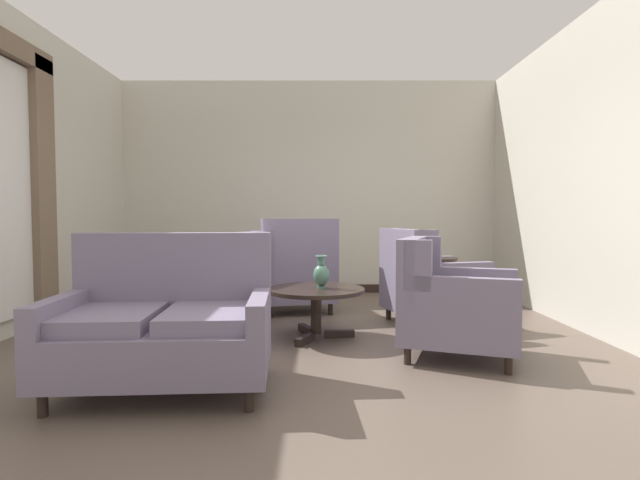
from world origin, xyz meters
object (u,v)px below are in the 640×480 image
object	(u,v)px
armchair_near_sideboard	(226,284)
armchair_near_window	(295,274)
porcelain_vase	(320,274)
coffee_table	(315,297)
armchair_foreground_right	(426,284)
settee	(163,327)
armchair_far_left	(450,305)
side_table	(434,281)

from	to	relation	value
armchair_near_sideboard	armchair_near_window	size ratio (longest dim) A/B	0.96
porcelain_vase	coffee_table	bearing A→B (deg)	165.14
coffee_table	armchair_foreground_right	xyz separation A→B (m)	(1.16, 0.60, 0.04)
porcelain_vase	settee	world-z (taller)	settee
armchair_far_left	porcelain_vase	bearing A→B (deg)	80.02
porcelain_vase	armchair_near_sideboard	bearing A→B (deg)	148.60
armchair_far_left	armchair_near_window	distance (m)	2.28
porcelain_vase	armchair_foreground_right	distance (m)	1.28
coffee_table	armchair_near_window	xyz separation A→B (m)	(-0.24, 1.25, 0.06)
settee	armchair_foreground_right	bearing A→B (deg)	38.32
coffee_table	armchair_near_window	distance (m)	1.28
settee	side_table	bearing A→B (deg)	41.48
side_table	armchair_far_left	bearing A→B (deg)	-98.89
armchair_near_sideboard	side_table	xyz separation A→B (m)	(2.28, 0.41, -0.02)
settee	coffee_table	bearing A→B (deg)	49.87
armchair_near_sideboard	side_table	bearing A→B (deg)	123.81
armchair_far_left	armchair_near_window	world-z (taller)	armchair_near_window
armchair_foreground_right	side_table	xyz separation A→B (m)	(0.18, 0.40, -0.02)
porcelain_vase	settee	bearing A→B (deg)	-128.13
armchair_near_window	armchair_near_sideboard	bearing A→B (deg)	29.97
armchair_foreground_right	armchair_far_left	xyz separation A→B (m)	(-0.07, -1.19, -0.01)
armchair_far_left	armchair_near_window	size ratio (longest dim) A/B	0.99
porcelain_vase	settee	size ratio (longest dim) A/B	0.22
settee	armchair_far_left	world-z (taller)	settee
settee	armchair_near_window	size ratio (longest dim) A/B	1.28
settee	armchair_near_window	distance (m)	2.68
coffee_table	armchair_near_sideboard	world-z (taller)	armchair_near_sideboard
porcelain_vase	armchair_near_window	xyz separation A→B (m)	(-0.29, 1.26, -0.15)
armchair_foreground_right	armchair_near_window	distance (m)	1.55
settee	armchair_foreground_right	xyz separation A→B (m)	(2.15, 1.92, 0.01)
porcelain_vase	armchair_near_window	world-z (taller)	armchair_near_window
coffee_table	side_table	distance (m)	1.67
armchair_foreground_right	side_table	size ratio (longest dim) A/B	1.63
armchair_foreground_right	armchair_far_left	distance (m)	1.20
armchair_near_sideboard	coffee_table	bearing A→B (deg)	81.60
armchair_near_sideboard	armchair_far_left	xyz separation A→B (m)	(2.03, -1.19, -0.00)
porcelain_vase	armchair_near_window	bearing A→B (deg)	102.99
porcelain_vase	armchair_far_left	xyz separation A→B (m)	(1.04, -0.59, -0.19)
settee	armchair_near_sideboard	size ratio (longest dim) A/B	1.33
porcelain_vase	side_table	distance (m)	1.65
settee	armchair_near_sideboard	bearing A→B (deg)	85.16
porcelain_vase	armchair_near_sideboard	world-z (taller)	armchair_near_sideboard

